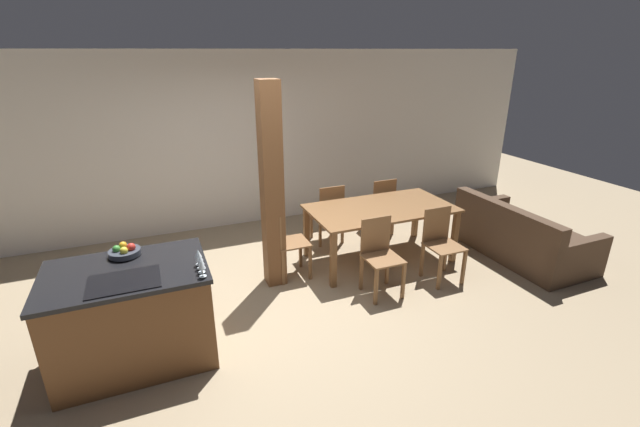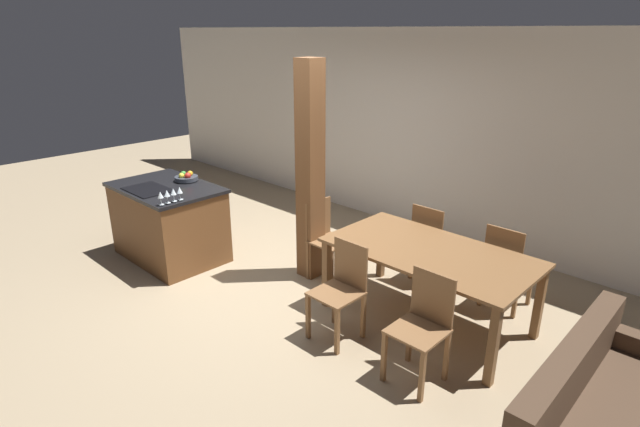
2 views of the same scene
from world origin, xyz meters
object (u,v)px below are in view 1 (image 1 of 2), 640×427
Objects in this scene: dining_chair_near_right at (441,243)px; wine_glass_end at (198,254)px; dining_table at (381,213)px; kitchen_island at (133,315)px; wine_glass_near at (202,265)px; wine_glass_middle at (201,261)px; dining_chair_far_left at (329,212)px; dining_chair_near_left at (380,254)px; couch at (521,238)px; timber_post at (272,189)px; fruit_bowl at (125,251)px; dining_chair_head_end at (286,242)px; wine_glass_far at (199,257)px; dining_chair_far_right at (380,204)px.

wine_glass_end is at bearing -173.13° from dining_chair_near_right.
kitchen_island is at bearing -163.09° from dining_table.
wine_glass_near and wine_glass_middle have the same top height.
kitchen_island is at bearing 32.43° from dining_chair_far_left.
kitchen_island is 0.71× the size of dining_table.
dining_chair_near_left is 0.50× the size of couch.
timber_post is at bearing 37.41° from dining_chair_far_left.
timber_post reaches higher than dining_chair_far_left.
dining_chair_near_right is 2.16m from timber_post.
wine_glass_middle is at bearing 90.00° from wine_glass_near.
fruit_bowl is at bearing 89.11° from kitchen_island.
kitchen_island is 2.65m from dining_chair_near_left.
couch is (1.42, 0.08, -0.22)m from dining_chair_near_right.
dining_chair_near_right is (2.89, 0.58, -0.55)m from wine_glass_near.
dining_chair_far_left is at bearing -50.12° from dining_chair_head_end.
dining_chair_near_left is 1.16m from dining_chair_head_end.
wine_glass_near is 0.08× the size of dining_table.
dining_table is at bearing 2.64° from timber_post.
wine_glass_near is at bearing -90.00° from wine_glass_far.
dining_chair_far_right is 1.90m from dining_chair_head_end.
wine_glass_near reaches higher than dining_chair_far_right.
dining_chair_near_right is at bearing 0.00° from dining_chair_near_left.
wine_glass_far is 0.16× the size of dining_chair_far_left.
kitchen_island is 9.27× the size of wine_glass_near.
wine_glass_end reaches higher than dining_chair_far_right.
dining_chair_head_end reaches higher than couch.
wine_glass_middle is at bearing -44.96° from fruit_bowl.
dining_chair_near_right is at bearing 92.50° from couch.
fruit_bowl is at bearing 27.77° from dining_chair_far_left.
dining_chair_far_right is at bearing 22.99° from timber_post.
timber_post is at bearing 46.59° from wine_glass_end.
wine_glass_middle is 1.54m from timber_post.
fruit_bowl is 3.15m from dining_table.
dining_chair_far_right is (3.50, 1.68, 0.02)m from kitchen_island.
timber_post reaches higher than dining_chair_near_right.
dining_chair_far_left is at bearing 43.27° from wine_glass_far.
dining_chair_far_left and dining_chair_head_end have the same top height.
dining_chair_far_right is at bearing 21.69° from fruit_bowl.
dining_chair_far_right reaches higher than couch.
timber_post reaches higher than wine_glass_middle.
dining_table is 2.12× the size of dining_chair_far_right.
kitchen_island is 0.92m from wine_glass_near.
wine_glass_near and wine_glass_end have the same top height.
dining_chair_near_right is at bearing 3.07° from kitchen_island.
wine_glass_middle is (0.00, 0.08, 0.00)m from wine_glass_near.
dining_table is at bearing 26.84° from wine_glass_middle.
dining_chair_head_end is 0.50× the size of couch.
dining_chair_near_right is (2.89, 0.42, -0.55)m from wine_glass_far.
wine_glass_near is 3.60m from dining_chair_far_right.
timber_post is at bearing 111.70° from dining_chair_head_end.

